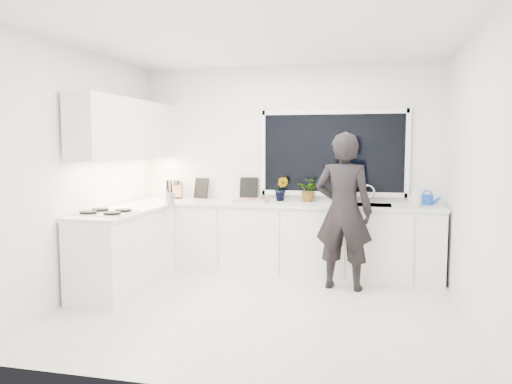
# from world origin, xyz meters

# --- Properties ---
(floor) EXTENTS (4.00, 3.50, 0.02)m
(floor) POSITION_xyz_m (0.00, 0.00, -0.01)
(floor) COLOR beige
(floor) RESTS_ON ground
(wall_back) EXTENTS (4.00, 0.02, 2.70)m
(wall_back) POSITION_xyz_m (0.00, 1.76, 1.35)
(wall_back) COLOR white
(wall_back) RESTS_ON ground
(wall_left) EXTENTS (0.02, 3.50, 2.70)m
(wall_left) POSITION_xyz_m (-2.01, 0.00, 1.35)
(wall_left) COLOR white
(wall_left) RESTS_ON ground
(wall_right) EXTENTS (0.02, 3.50, 2.70)m
(wall_right) POSITION_xyz_m (2.01, 0.00, 1.35)
(wall_right) COLOR white
(wall_right) RESTS_ON ground
(ceiling) EXTENTS (4.00, 3.50, 0.02)m
(ceiling) POSITION_xyz_m (0.00, 0.00, 2.71)
(ceiling) COLOR white
(ceiling) RESTS_ON wall_back
(window) EXTENTS (1.80, 0.02, 1.00)m
(window) POSITION_xyz_m (0.60, 1.73, 1.55)
(window) COLOR black
(window) RESTS_ON wall_back
(base_cabinets_back) EXTENTS (3.92, 0.58, 0.88)m
(base_cabinets_back) POSITION_xyz_m (0.00, 1.45, 0.44)
(base_cabinets_back) COLOR white
(base_cabinets_back) RESTS_ON floor
(base_cabinets_left) EXTENTS (0.58, 1.60, 0.88)m
(base_cabinets_left) POSITION_xyz_m (-1.67, 0.35, 0.44)
(base_cabinets_left) COLOR white
(base_cabinets_left) RESTS_ON floor
(countertop_back) EXTENTS (3.94, 0.62, 0.04)m
(countertop_back) POSITION_xyz_m (0.00, 1.44, 0.90)
(countertop_back) COLOR silver
(countertop_back) RESTS_ON base_cabinets_back
(countertop_left) EXTENTS (0.62, 1.60, 0.04)m
(countertop_left) POSITION_xyz_m (-1.67, 0.35, 0.90)
(countertop_left) COLOR silver
(countertop_left) RESTS_ON base_cabinets_left
(upper_cabinets) EXTENTS (0.34, 2.10, 0.70)m
(upper_cabinets) POSITION_xyz_m (-1.79, 0.70, 1.85)
(upper_cabinets) COLOR white
(upper_cabinets) RESTS_ON wall_left
(sink) EXTENTS (0.58, 0.42, 0.14)m
(sink) POSITION_xyz_m (1.05, 1.45, 0.87)
(sink) COLOR silver
(sink) RESTS_ON countertop_back
(faucet) EXTENTS (0.03, 0.03, 0.22)m
(faucet) POSITION_xyz_m (1.05, 1.65, 1.03)
(faucet) COLOR silver
(faucet) RESTS_ON countertop_back
(stovetop) EXTENTS (0.56, 0.48, 0.03)m
(stovetop) POSITION_xyz_m (-1.69, -0.00, 0.94)
(stovetop) COLOR black
(stovetop) RESTS_ON countertop_left
(person) EXTENTS (0.71, 0.51, 1.80)m
(person) POSITION_xyz_m (0.79, 0.90, 0.90)
(person) COLOR black
(person) RESTS_ON floor
(pizza_tray) EXTENTS (0.45, 0.34, 0.03)m
(pizza_tray) POSITION_xyz_m (-0.43, 1.42, 0.94)
(pizza_tray) COLOR #BCBCC0
(pizza_tray) RESTS_ON countertop_back
(pizza) EXTENTS (0.41, 0.30, 0.01)m
(pizza) POSITION_xyz_m (-0.43, 1.42, 0.95)
(pizza) COLOR red
(pizza) RESTS_ON pizza_tray
(watering_can) EXTENTS (0.18, 0.18, 0.13)m
(watering_can) POSITION_xyz_m (1.77, 1.61, 0.98)
(watering_can) COLOR #1347B8
(watering_can) RESTS_ON countertop_back
(paper_towel_roll) EXTENTS (0.12, 0.12, 0.26)m
(paper_towel_roll) POSITION_xyz_m (-1.65, 1.55, 1.05)
(paper_towel_roll) COLOR white
(paper_towel_roll) RESTS_ON countertop_back
(knife_block) EXTENTS (0.15, 0.12, 0.22)m
(knife_block) POSITION_xyz_m (-1.51, 1.59, 1.03)
(knife_block) COLOR #9F6B4A
(knife_block) RESTS_ON countertop_back
(utensil_crock) EXTENTS (0.17, 0.17, 0.16)m
(utensil_crock) POSITION_xyz_m (-1.30, 0.80, 1.00)
(utensil_crock) COLOR silver
(utensil_crock) RESTS_ON countertop_left
(picture_frame_large) EXTENTS (0.22, 0.08, 0.28)m
(picture_frame_large) POSITION_xyz_m (-1.20, 1.69, 1.06)
(picture_frame_large) COLOR black
(picture_frame_large) RESTS_ON countertop_back
(picture_frame_small) EXTENTS (0.25, 0.03, 0.30)m
(picture_frame_small) POSITION_xyz_m (-0.52, 1.69, 1.07)
(picture_frame_small) COLOR black
(picture_frame_small) RESTS_ON countertop_back
(herb_plants) EXTENTS (1.08, 0.33, 0.32)m
(herb_plants) POSITION_xyz_m (0.38, 1.61, 1.07)
(herb_plants) COLOR #26662D
(herb_plants) RESTS_ON countertop_back
(soap_bottles) EXTENTS (0.16, 0.14, 0.30)m
(soap_bottles) POSITION_xyz_m (1.60, 1.30, 1.05)
(soap_bottles) COLOR #D8BF66
(soap_bottles) RESTS_ON countertop_back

